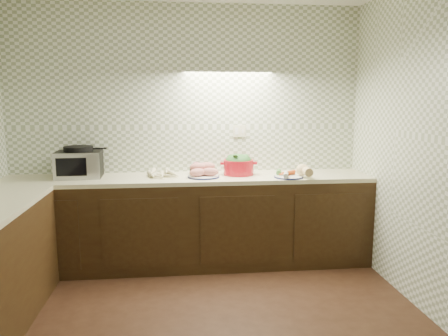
{
  "coord_description": "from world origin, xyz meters",
  "views": [
    {
      "loc": [
        -0.1,
        -2.73,
        1.68
      ],
      "look_at": [
        0.33,
        1.25,
        1.02
      ],
      "focal_mm": 35.0,
      "sensor_mm": 36.0,
      "label": 1
    }
  ],
  "objects": [
    {
      "name": "parsnip_pile",
      "position": [
        -0.22,
        1.5,
        0.93
      ],
      "size": [
        0.36,
        0.33,
        0.07
      ],
      "color": "beige",
      "rests_on": "counter"
    },
    {
      "name": "room",
      "position": [
        0.0,
        0.0,
        1.63
      ],
      "size": [
        3.6,
        3.6,
        2.6
      ],
      "color": "black",
      "rests_on": "ground"
    },
    {
      "name": "toaster_oven",
      "position": [
        -1.05,
        1.58,
        1.04
      ],
      "size": [
        0.44,
        0.35,
        0.3
      ],
      "rotation": [
        0.0,
        0.0,
        0.04
      ],
      "color": "black",
      "rests_on": "counter"
    },
    {
      "name": "counter",
      "position": [
        -0.68,
        0.68,
        0.45
      ],
      "size": [
        3.6,
        3.6,
        0.9
      ],
      "color": "black",
      "rests_on": "ground"
    },
    {
      "name": "onion_bowl",
      "position": [
        0.1,
        1.62,
        0.95
      ],
      "size": [
        0.16,
        0.16,
        0.13
      ],
      "color": "black",
      "rests_on": "counter"
    },
    {
      "name": "dutch_oven",
      "position": [
        0.51,
        1.55,
        1.0
      ],
      "size": [
        0.37,
        0.31,
        0.21
      ],
      "rotation": [
        0.0,
        0.0,
        -0.04
      ],
      "color": "#B2121F",
      "rests_on": "counter"
    },
    {
      "name": "sweet_potato_plate",
      "position": [
        0.15,
        1.45,
        0.95
      ],
      "size": [
        0.31,
        0.31,
        0.14
      ],
      "rotation": [
        0.0,
        0.0,
        0.22
      ],
      "color": "#121644",
      "rests_on": "counter"
    },
    {
      "name": "veg_plate",
      "position": [
        1.03,
        1.35,
        0.95
      ],
      "size": [
        0.36,
        0.3,
        0.13
      ],
      "rotation": [
        0.0,
        0.0,
        -0.18
      ],
      "color": "#121644",
      "rests_on": "counter"
    }
  ]
}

